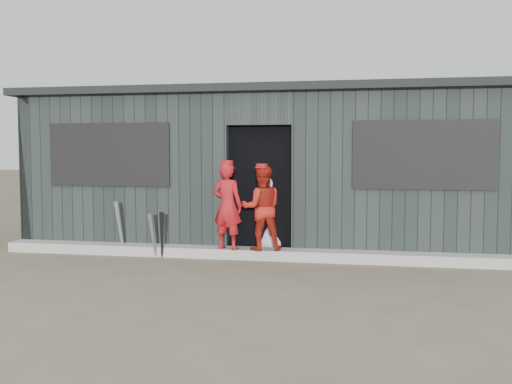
% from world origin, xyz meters
% --- Properties ---
extents(ground, '(80.00, 80.00, 0.00)m').
position_xyz_m(ground, '(0.00, 0.00, 0.00)').
color(ground, brown).
rests_on(ground, ground).
extents(curb, '(8.00, 0.36, 0.15)m').
position_xyz_m(curb, '(0.00, 1.82, 0.07)').
color(curb, '#A0A09B').
rests_on(curb, ground).
extents(bat_left, '(0.12, 0.25, 0.84)m').
position_xyz_m(bat_left, '(-2.14, 1.74, 0.42)').
color(bat_left, '#9A9AA2').
rests_on(bat_left, ground).
extents(bat_mid, '(0.10, 0.26, 0.69)m').
position_xyz_m(bat_mid, '(-1.53, 1.56, 0.35)').
color(bat_mid, gray).
rests_on(bat_mid, ground).
extents(bat_right, '(0.14, 0.23, 0.70)m').
position_xyz_m(bat_right, '(-1.39, 1.58, 0.35)').
color(bat_right, black).
rests_on(bat_right, ground).
extents(player_red_left, '(0.54, 0.43, 1.29)m').
position_xyz_m(player_red_left, '(-0.41, 1.70, 0.80)').
color(player_red_left, '#AE151C').
rests_on(player_red_left, curb).
extents(player_red_right, '(0.71, 0.62, 1.25)m').
position_xyz_m(player_red_right, '(0.10, 1.71, 0.77)').
color(player_red_right, '#AC1F15').
rests_on(player_red_right, curb).
extents(player_grey_back, '(0.63, 0.44, 1.24)m').
position_xyz_m(player_grey_back, '(0.14, 2.28, 0.62)').
color(player_grey_back, silver).
rests_on(player_grey_back, ground).
extents(dugout, '(8.30, 3.30, 2.62)m').
position_xyz_m(dugout, '(-0.00, 3.50, 1.29)').
color(dugout, black).
rests_on(dugout, ground).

